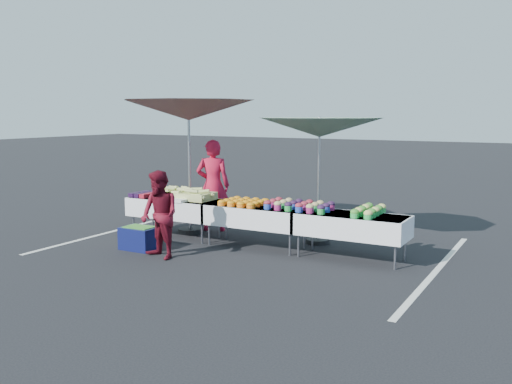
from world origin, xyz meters
The scene contains 17 objects.
ground centered at (0.00, 0.00, 0.00)m, with size 80.00×80.00×0.00m, color black.
stripe_left centered at (-3.20, 0.00, 0.00)m, with size 0.10×5.00×0.00m, color silver.
stripe_right centered at (3.20, 0.00, 0.00)m, with size 0.10×5.00×0.00m, color silver.
table_left centered at (-1.80, 0.00, 0.58)m, with size 1.86×0.81×0.75m.
table_center centered at (0.00, 0.00, 0.58)m, with size 1.86×0.81×0.75m.
table_right centered at (1.80, 0.00, 0.58)m, with size 1.86×0.81×0.75m.
berry_punnets centered at (-2.51, -0.06, 0.79)m, with size 0.40×0.54×0.08m.
corn_pile centered at (-1.55, 0.04, 0.84)m, with size 1.16×0.57×0.26m.
plastic_bags centered at (-1.50, -0.30, 0.78)m, with size 0.30×0.25×0.05m, color white.
carrot_bowls centered at (-0.25, -0.01, 0.80)m, with size 0.75×0.69×0.11m.
potato_cups centered at (0.85, 0.00, 0.83)m, with size 1.14×0.58×0.16m.
bean_baskets centered at (2.06, 0.08, 0.82)m, with size 0.36×0.86×0.15m.
vendor centered at (-1.47, 0.83, 0.93)m, with size 0.68×0.45×1.87m, color red.
customer centered at (-0.99, -1.50, 0.73)m, with size 0.71×0.56×1.47m, color maroon.
umbrella_left centered at (-1.74, 0.40, 2.43)m, with size 3.45×3.45×2.69m.
umbrella_right centered at (0.87, 0.80, 2.12)m, with size 2.73×2.73×2.34m.
storage_bin centered at (-1.71, -1.18, 0.21)m, with size 0.63×0.46×0.41m.
Camera 1 is at (4.91, -8.82, 2.42)m, focal length 40.00 mm.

